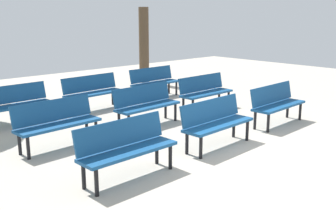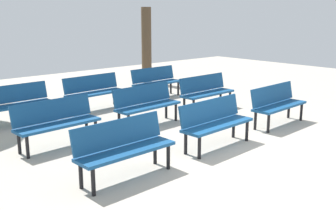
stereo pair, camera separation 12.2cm
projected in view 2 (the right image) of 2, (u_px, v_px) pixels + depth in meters
ground_plane at (290, 169)px, 6.38m from camera, size 24.00×24.00×0.00m
bench_r0_c0 at (124, 145)px, 5.98m from camera, size 1.61×0.51×0.87m
bench_r0_c1 at (215, 120)px, 7.36m from camera, size 1.62×0.55×0.87m
bench_r0_c2 at (277, 102)px, 8.84m from camera, size 1.62×0.55×0.87m
bench_r1_c0 at (56, 120)px, 7.38m from camera, size 1.62×0.56×0.87m
bench_r1_c1 at (146, 103)px, 8.81m from camera, size 1.62×0.56×0.87m
bench_r1_c2 at (206, 90)px, 10.21m from camera, size 1.61×0.51×0.87m
bench_r2_c0 at (16, 102)px, 8.89m from camera, size 1.61×0.53×0.87m
bench_r2_c1 at (94, 90)px, 10.24m from camera, size 1.62×0.56×0.87m
bench_r2_c2 at (156, 80)px, 11.69m from camera, size 1.62×0.54×0.87m
tree_0 at (146, 45)px, 14.10m from camera, size 0.35×0.35×2.64m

